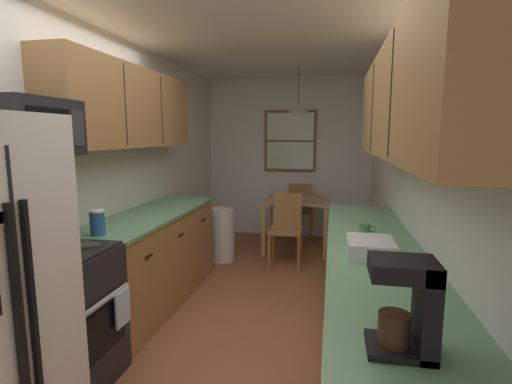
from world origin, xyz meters
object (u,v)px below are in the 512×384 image
(dining_table, at_px, (297,208))
(storage_canister, at_px, (97,222))
(microwave_over_range, at_px, (29,128))
(trash_bin, at_px, (221,235))
(dining_chair_far, at_px, (301,208))
(dish_rack, at_px, (370,247))
(mug_by_coffeemaker, at_px, (365,229))
(dining_chair_near, at_px, (286,225))
(stove_range, at_px, (61,317))
(coffee_maker, at_px, (411,305))

(dining_table, xyz_separation_m, storage_canister, (-1.23, -2.83, 0.37))
(microwave_over_range, xyz_separation_m, trash_bin, (0.41, 2.66, -1.34))
(dining_chair_far, height_order, dish_rack, dish_rack)
(dining_chair_far, bearing_deg, storage_canister, -109.87)
(trash_bin, xyz_separation_m, storage_canister, (-0.30, -2.20, 0.65))
(mug_by_coffeemaker, bearing_deg, dining_chair_far, 103.13)
(dining_chair_near, xyz_separation_m, trash_bin, (-0.85, -0.03, -0.16))
(dining_chair_far, xyz_separation_m, storage_canister, (-1.24, -3.43, 0.49))
(mug_by_coffeemaker, bearing_deg, stove_range, -156.90)
(trash_bin, bearing_deg, storage_canister, -97.76)
(storage_canister, height_order, mug_by_coffeemaker, storage_canister)
(stove_range, relative_size, coffee_maker, 3.37)
(dining_chair_far, distance_m, coffee_maker, 4.71)
(coffee_maker, xyz_separation_m, dish_rack, (-0.03, 1.08, -0.12))
(dining_table, relative_size, storage_canister, 4.67)
(stove_range, bearing_deg, trash_bin, 83.68)
(microwave_over_range, bearing_deg, coffee_maker, -19.29)
(stove_range, bearing_deg, dish_rack, 10.17)
(dining_table, height_order, dish_rack, dish_rack)
(coffee_maker, distance_m, mug_by_coffeemaker, 1.57)
(microwave_over_range, distance_m, mug_by_coffeemaker, 2.34)
(mug_by_coffeemaker, relative_size, dish_rack, 0.37)
(dining_table, height_order, coffee_maker, coffee_maker)
(coffee_maker, xyz_separation_m, mug_by_coffeemaker, (-0.02, 1.56, -0.12))
(microwave_over_range, height_order, storage_canister, microwave_over_range)
(stove_range, height_order, trash_bin, stove_range)
(storage_canister, height_order, coffee_maker, coffee_maker)
(coffee_maker, height_order, dish_rack, coffee_maker)
(stove_range, height_order, storage_canister, stove_range)
(mug_by_coffeemaker, bearing_deg, trash_bin, 132.13)
(storage_canister, relative_size, coffee_maker, 0.58)
(storage_canister, bearing_deg, dining_chair_far, 70.13)
(dining_chair_far, bearing_deg, trash_bin, -127.43)
(dining_chair_near, relative_size, dish_rack, 2.65)
(mug_by_coffeemaker, distance_m, dish_rack, 0.48)
(dining_chair_far, bearing_deg, coffee_maker, -80.95)
(dining_table, bearing_deg, dining_chair_far, 88.93)
(microwave_over_range, bearing_deg, stove_range, -0.03)
(microwave_over_range, xyz_separation_m, dining_chair_near, (1.26, 2.69, -1.18))
(dining_table, bearing_deg, dish_rack, -76.26)
(microwave_over_range, height_order, trash_bin, microwave_over_range)
(storage_canister, bearing_deg, mug_by_coffeemaker, 10.88)
(mug_by_coffeemaker, bearing_deg, dining_chair_near, 113.34)
(microwave_over_range, bearing_deg, dining_chair_near, 64.90)
(dish_rack, bearing_deg, mug_by_coffeemaker, 89.36)
(coffee_maker, height_order, mug_by_coffeemaker, coffee_maker)
(dining_table, relative_size, dining_chair_far, 0.98)
(microwave_over_range, relative_size, mug_by_coffeemaker, 4.55)
(stove_range, height_order, mug_by_coffeemaker, stove_range)
(microwave_over_range, relative_size, storage_canister, 2.99)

